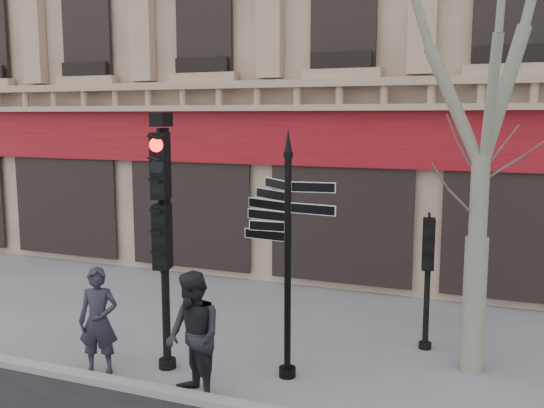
{
  "coord_description": "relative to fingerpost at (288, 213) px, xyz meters",
  "views": [
    {
      "loc": [
        3.67,
        -8.66,
        4.11
      ],
      "look_at": [
        -0.02,
        0.6,
        2.66
      ],
      "focal_mm": 40.0,
      "sensor_mm": 36.0,
      "label": 1
    }
  ],
  "objects": [
    {
      "name": "ground",
      "position": [
        -0.52,
        0.08,
        -2.64
      ],
      "size": [
        80.0,
        80.0,
        0.0
      ],
      "primitive_type": "plane",
      "color": "slate",
      "rests_on": "ground"
    },
    {
      "name": "kerb",
      "position": [
        -0.52,
        -1.32,
        -2.58
      ],
      "size": [
        80.0,
        0.25,
        0.12
      ],
      "primitive_type": "cube",
      "color": "gray",
      "rests_on": "ground"
    },
    {
      "name": "fingerpost",
      "position": [
        0.0,
        0.0,
        0.0
      ],
      "size": [
        2.05,
        2.05,
        3.93
      ],
      "rotation": [
        0.0,
        0.0,
        -0.29
      ],
      "color": "black",
      "rests_on": "ground"
    },
    {
      "name": "traffic_signal_main",
      "position": [
        -1.95,
        -0.41,
        -0.01
      ],
      "size": [
        0.52,
        0.42,
        4.16
      ],
      "rotation": [
        0.0,
        0.0,
        0.22
      ],
      "color": "black",
      "rests_on": "ground"
    },
    {
      "name": "traffic_signal_secondary",
      "position": [
        1.88,
        2.02,
        -0.99
      ],
      "size": [
        0.43,
        0.34,
        2.36
      ],
      "rotation": [
        0.0,
        0.0,
        0.15
      ],
      "color": "black",
      "rests_on": "ground"
    },
    {
      "name": "pedestrian_a",
      "position": [
        -2.85,
        -0.99,
        -1.77
      ],
      "size": [
        0.74,
        0.6,
        1.74
      ],
      "primitive_type": "imported",
      "rotation": [
        0.0,
        0.0,
        0.33
      ],
      "color": "#22202B",
      "rests_on": "ground"
    },
    {
      "name": "pedestrian_b",
      "position": [
        -1.0,
        -1.22,
        -1.69
      ],
      "size": [
        1.17,
        1.12,
        1.9
      ],
      "primitive_type": "imported",
      "rotation": [
        0.0,
        0.0,
        -0.62
      ],
      "color": "black",
      "rests_on": "ground"
    }
  ]
}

